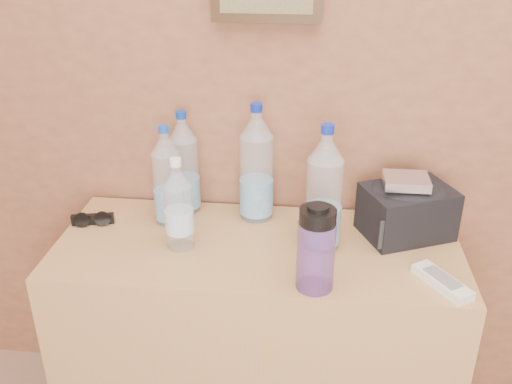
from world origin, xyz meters
TOP-DOWN VIEW (x-y plane):
  - dresser at (-0.25, 1.74)m, footprint 1.13×0.47m
  - pet_large_a at (-0.52, 1.85)m, footprint 0.08×0.08m
  - pet_large_b at (-0.49, 1.93)m, footprint 0.09×0.09m
  - pet_large_c at (-0.27, 1.91)m, footprint 0.10×0.10m
  - pet_large_d at (-0.07, 1.76)m, footprint 0.10×0.10m
  - pet_small at (-0.46, 1.71)m, footprint 0.08×0.08m
  - nalgene_bottle at (-0.09, 1.56)m, footprint 0.09×0.09m
  - sunglasses at (-0.75, 1.81)m, footprint 0.13×0.07m
  - ac_remote at (0.23, 1.60)m, footprint 0.14×0.17m
  - toiletry_bag at (0.17, 1.85)m, footprint 0.29×0.25m
  - foil_packet at (0.15, 1.83)m, footprint 0.12×0.10m

SIDE VIEW (x-z plane):
  - dresser at x=-0.25m, z-range 0.00..0.71m
  - ac_remote at x=0.23m, z-range 0.71..0.73m
  - sunglasses at x=-0.75m, z-range 0.71..0.74m
  - toiletry_bag at x=0.17m, z-range 0.71..0.87m
  - nalgene_bottle at x=-0.09m, z-range 0.71..0.93m
  - pet_small at x=-0.46m, z-range 0.69..0.96m
  - pet_large_a at x=-0.52m, z-range 0.69..0.99m
  - pet_large_b at x=-0.49m, z-range 0.69..1.01m
  - pet_large_d at x=-0.07m, z-range 0.69..1.04m
  - pet_large_c at x=-0.27m, z-range 0.69..1.05m
  - foil_packet at x=0.15m, z-range 0.87..0.90m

